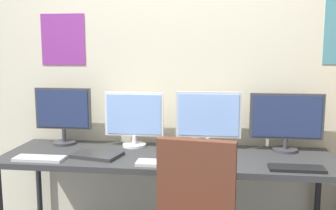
{
  "coord_description": "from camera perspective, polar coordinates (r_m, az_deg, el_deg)",
  "views": [
    {
      "loc": [
        0.34,
        -2.02,
        1.49
      ],
      "look_at": [
        0.0,
        0.65,
        1.09
      ],
      "focal_mm": 41.26,
      "sensor_mm": 36.0,
      "label": 1
    }
  ],
  "objects": [
    {
      "name": "wall_back",
      "position": [
        3.06,
        0.9,
        4.91
      ],
      "size": [
        4.73,
        0.11,
        2.6
      ],
      "color": "beige",
      "rests_on": "ground_plane"
    },
    {
      "name": "desk",
      "position": [
        2.76,
        -0.13,
        -8.38
      ],
      "size": [
        2.33,
        0.68,
        0.74
      ],
      "color": "#333333",
      "rests_on": "ground_plane"
    },
    {
      "name": "monitor_far_left",
      "position": [
        3.11,
        -15.21,
        -1.14
      ],
      "size": [
        0.44,
        0.18,
        0.44
      ],
      "color": "#38383D",
      "rests_on": "desk"
    },
    {
      "name": "monitor_center_left",
      "position": [
        2.95,
        -5.03,
        -1.89
      ],
      "size": [
        0.45,
        0.18,
        0.42
      ],
      "color": "silver",
      "rests_on": "desk"
    },
    {
      "name": "monitor_center_right",
      "position": [
        2.88,
        5.98,
        -1.96
      ],
      "size": [
        0.48,
        0.18,
        0.43
      ],
      "color": "silver",
      "rests_on": "desk"
    },
    {
      "name": "monitor_far_right",
      "position": [
        2.92,
        17.08,
        -2.12
      ],
      "size": [
        0.52,
        0.18,
        0.43
      ],
      "color": "#38383D",
      "rests_on": "desk"
    },
    {
      "name": "keyboard_left",
      "position": [
        2.77,
        -18.47,
        -7.51
      ],
      "size": [
        0.34,
        0.13,
        0.02
      ],
      "primitive_type": "cube",
      "color": "silver",
      "rests_on": "desk"
    },
    {
      "name": "keyboard_center",
      "position": [
        2.52,
        -0.82,
        -8.6
      ],
      "size": [
        0.34,
        0.13,
        0.02
      ],
      "primitive_type": "cube",
      "color": "silver",
      "rests_on": "desk"
    },
    {
      "name": "keyboard_right",
      "position": [
        2.55,
        18.46,
        -8.87
      ],
      "size": [
        0.34,
        0.13,
        0.02
      ],
      "primitive_type": "cube",
      "color": "black",
      "rests_on": "desk"
    },
    {
      "name": "computer_mouse",
      "position": [
        2.53,
        6.87,
        -8.45
      ],
      "size": [
        0.06,
        0.1,
        0.03
      ],
      "primitive_type": "ellipsoid",
      "color": "#38383D",
      "rests_on": "desk"
    },
    {
      "name": "laptop_closed",
      "position": [
        2.75,
        -10.44,
        -7.23
      ],
      "size": [
        0.36,
        0.28,
        0.02
      ],
      "primitive_type": "cube",
      "rotation": [
        0.0,
        0.0,
        -0.22
      ],
      "color": "#2D2D2D",
      "rests_on": "desk"
    }
  ]
}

